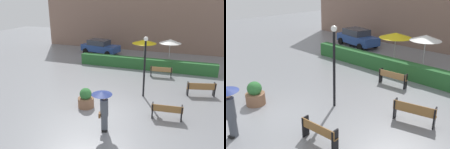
{
  "view_description": "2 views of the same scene",
  "coord_description": "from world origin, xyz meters",
  "views": [
    {
      "loc": [
        3.79,
        -10.85,
        6.17
      ],
      "look_at": [
        -0.89,
        2.61,
        1.25
      ],
      "focal_mm": 36.64,
      "sensor_mm": 36.0,
      "label": 1
    },
    {
      "loc": [
        9.09,
        -5.03,
        5.72
      ],
      "look_at": [
        0.6,
        3.53,
        1.2
      ],
      "focal_mm": 40.54,
      "sensor_mm": 36.0,
      "label": 2
    }
  ],
  "objects": [
    {
      "name": "ground_plane",
      "position": [
        0.0,
        0.0,
        0.0
      ],
      "size": [
        60.0,
        60.0,
        0.0
      ],
      "primitive_type": "plane",
      "color": "gray"
    },
    {
      "name": "bench_far_right",
      "position": [
        4.76,
        3.88,
        0.55
      ],
      "size": [
        1.8,
        0.73,
        0.91
      ],
      "color": "olive",
      "rests_on": "ground"
    },
    {
      "name": "bench_near_right",
      "position": [
        3.01,
        0.11,
        0.52
      ],
      "size": [
        1.62,
        0.47,
        0.85
      ],
      "color": "olive",
      "rests_on": "ground"
    },
    {
      "name": "bench_back_row",
      "position": [
        1.82,
        6.75,
        0.52
      ],
      "size": [
        1.71,
        0.49,
        0.85
      ],
      "color": "#9E7242",
      "rests_on": "ground"
    },
    {
      "name": "pedestrian_with_umbrella",
      "position": [
        0.26,
        -1.92,
        1.33
      ],
      "size": [
        0.97,
        0.97,
        2.05
      ],
      "color": "#4C515B",
      "rests_on": "ground"
    },
    {
      "name": "planter_pot",
      "position": [
        -1.61,
        0.04,
        0.51
      ],
      "size": [
        0.93,
        0.93,
        1.17
      ],
      "color": "brown",
      "rests_on": "ground"
    },
    {
      "name": "lamp_post",
      "position": [
        1.25,
        2.63,
        2.38
      ],
      "size": [
        0.28,
        0.28,
        3.88
      ],
      "color": "black",
      "rests_on": "ground"
    },
    {
      "name": "patio_umbrella_yellow",
      "position": [
        -0.29,
        10.14,
        2.12
      ],
      "size": [
        2.28,
        2.28,
        2.3
      ],
      "color": "silver",
      "rests_on": "ground"
    },
    {
      "name": "patio_umbrella_white",
      "position": [
        2.08,
        9.78,
        2.36
      ],
      "size": [
        1.96,
        1.96,
        2.54
      ],
      "color": "silver",
      "rests_on": "ground"
    },
    {
      "name": "hedge_strip",
      "position": [
        0.15,
        8.4,
        0.49
      ],
      "size": [
        11.99,
        0.7,
        0.98
      ],
      "primitive_type": "cube",
      "color": "#28602D",
      "rests_on": "ground"
    },
    {
      "name": "building_facade",
      "position": [
        0.0,
        16.0,
        5.48
      ],
      "size": [
        28.0,
        1.2,
        10.96
      ],
      "primitive_type": "cube",
      "color": "#846656",
      "rests_on": "ground"
    },
    {
      "name": "parked_car",
      "position": [
        -5.7,
        12.39,
        0.82
      ],
      "size": [
        4.45,
        2.59,
        1.57
      ],
      "color": "#28478C",
      "rests_on": "ground"
    }
  ]
}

